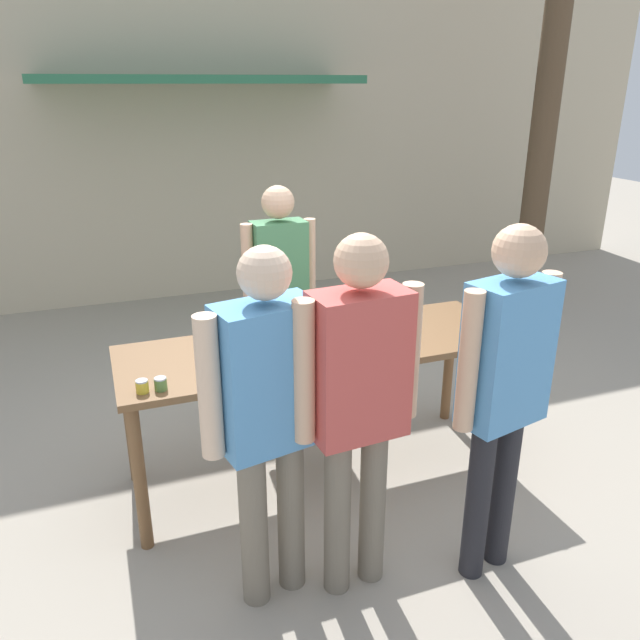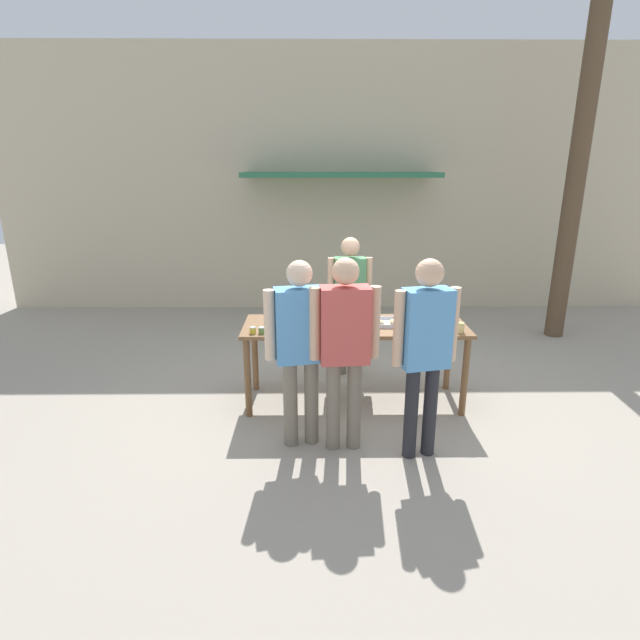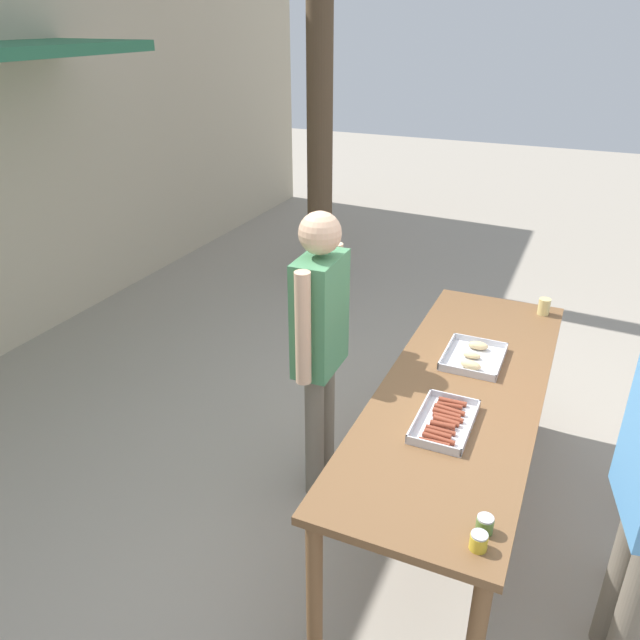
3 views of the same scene
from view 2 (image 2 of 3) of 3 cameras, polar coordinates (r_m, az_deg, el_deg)
The scene contains 13 objects.
ground_plane at distance 5.70m, azimuth 3.82°, elevation -9.24°, with size 24.00×24.00×0.00m, color #A39989.
building_facade_back at distance 9.08m, azimuth 2.16°, elevation 15.41°, with size 12.00×1.11×4.50m.
serving_table at distance 5.39m, azimuth 3.99°, elevation -1.57°, with size 2.39×0.79×0.91m.
food_tray_sausages at distance 5.35m, azimuth -0.01°, elevation -0.36°, with size 0.42×0.25×0.04m.
food_tray_buns at distance 5.39m, azimuth 7.07°, elevation -0.31°, with size 0.39×0.31×0.06m.
condiment_jar_mustard at distance 5.10m, azimuth -7.69°, elevation -1.16°, with size 0.06×0.06×0.07m.
condiment_jar_ketchup at distance 5.09m, azimuth -6.68°, elevation -1.18°, with size 0.06×0.06×0.07m.
beer_cup at distance 5.28m, azimuth 15.78°, elevation -0.84°, with size 0.07×0.07×0.10m.
person_server_behind_table at distance 6.09m, azimuth 3.40°, elevation 3.06°, with size 0.54×0.23×1.73m.
person_customer_holding_hotdog at distance 4.47m, azimuth -2.28°, elevation -2.19°, with size 0.63×0.33×1.76m.
person_customer_with_cup at distance 4.36m, azimuth 11.93°, elevation -2.48°, with size 0.58×0.31×1.81m.
person_customer_waiting_in_line at distance 4.40m, azimuth 2.83°, elevation -2.18°, with size 0.62×0.27×1.80m.
utility_pole at distance 8.28m, azimuth 27.75°, elevation 18.05°, with size 1.10×0.27×5.74m.
Camera 2 is at (-0.43, -5.09, 2.53)m, focal length 28.00 mm.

